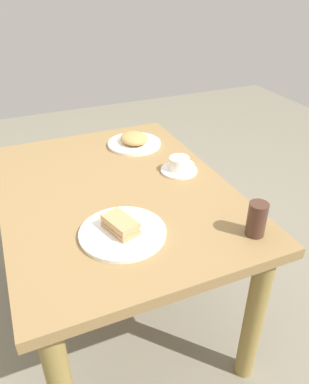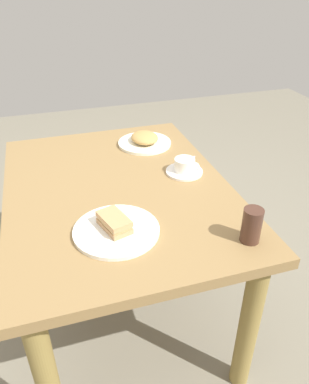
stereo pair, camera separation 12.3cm
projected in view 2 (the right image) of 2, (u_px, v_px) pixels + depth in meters
name	position (u px, v px, depth m)	size (l,w,h in m)	color
ground_plane	(125.00, 306.00, 1.87)	(6.00, 6.00, 0.00)	gray
dining_table	(119.00, 210.00, 1.55)	(1.17, 0.88, 0.70)	olive
sandwich_plate	(116.00, 230.00, 1.24)	(0.29, 0.29, 0.01)	white
sandwich_front	(114.00, 222.00, 1.23)	(0.14, 0.11, 0.05)	tan
coffee_saucer	(184.00, 172.00, 1.59)	(0.16, 0.16, 0.01)	white
coffee_cup	(185.00, 164.00, 1.57)	(0.09, 0.10, 0.06)	white
spoon	(190.00, 162.00, 1.65)	(0.08, 0.07, 0.01)	silver
side_plate	(145.00, 143.00, 1.83)	(0.26, 0.26, 0.01)	white
side_food_pile	(145.00, 138.00, 1.82)	(0.16, 0.13, 0.04)	tan
drinking_glass	(252.00, 225.00, 1.18)	(0.06, 0.06, 0.12)	#4B2E23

